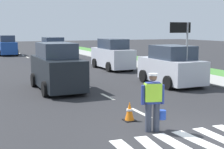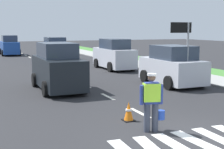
{
  "view_description": "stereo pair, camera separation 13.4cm",
  "coord_description": "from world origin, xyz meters",
  "px_view_note": "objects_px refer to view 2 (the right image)",
  "views": [
    {
      "loc": [
        -5.36,
        -7.19,
        2.92
      ],
      "look_at": [
        -0.2,
        4.73,
        1.1
      ],
      "focal_mm": 53.12,
      "sensor_mm": 36.0,
      "label": 1
    },
    {
      "loc": [
        -5.23,
        -7.24,
        2.92
      ],
      "look_at": [
        -0.2,
        4.73,
        1.1
      ],
      "focal_mm": 53.12,
      "sensor_mm": 36.0,
      "label": 2
    }
  ],
  "objects_px": {
    "road_worker": "(152,99)",
    "car_oncoming_lead": "(58,68)",
    "car_parked_curbside": "(172,67)",
    "car_parked_far": "(114,55)",
    "car_outgoing_far": "(55,50)",
    "lane_direction_sign": "(184,39)",
    "traffic_cone_near": "(129,111)",
    "car_oncoming_third": "(10,46)"
  },
  "relations": [
    {
      "from": "car_parked_curbside",
      "to": "road_worker",
      "type": "bearing_deg",
      "value": -126.91
    },
    {
      "from": "lane_direction_sign",
      "to": "traffic_cone_near",
      "type": "height_order",
      "value": "lane_direction_sign"
    },
    {
      "from": "road_worker",
      "to": "lane_direction_sign",
      "type": "height_order",
      "value": "lane_direction_sign"
    },
    {
      "from": "car_oncoming_lead",
      "to": "car_oncoming_third",
      "type": "bearing_deg",
      "value": 89.83
    },
    {
      "from": "car_parked_far",
      "to": "car_oncoming_third",
      "type": "relative_size",
      "value": 1.01
    },
    {
      "from": "lane_direction_sign",
      "to": "car_parked_far",
      "type": "relative_size",
      "value": 0.73
    },
    {
      "from": "car_parked_curbside",
      "to": "car_oncoming_third",
      "type": "height_order",
      "value": "car_oncoming_third"
    },
    {
      "from": "car_parked_far",
      "to": "car_oncoming_lead",
      "type": "relative_size",
      "value": 1.01
    },
    {
      "from": "car_oncoming_lead",
      "to": "car_outgoing_far",
      "type": "bearing_deg",
      "value": 77.47
    },
    {
      "from": "road_worker",
      "to": "car_oncoming_third",
      "type": "bearing_deg",
      "value": 91.66
    },
    {
      "from": "road_worker",
      "to": "car_parked_far",
      "type": "distance_m",
      "value": 14.57
    },
    {
      "from": "lane_direction_sign",
      "to": "car_parked_curbside",
      "type": "relative_size",
      "value": 0.82
    },
    {
      "from": "road_worker",
      "to": "traffic_cone_near",
      "type": "height_order",
      "value": "road_worker"
    },
    {
      "from": "lane_direction_sign",
      "to": "car_oncoming_third",
      "type": "distance_m",
      "value": 25.15
    },
    {
      "from": "road_worker",
      "to": "car_oncoming_lead",
      "type": "relative_size",
      "value": 0.38
    },
    {
      "from": "traffic_cone_near",
      "to": "car_oncoming_third",
      "type": "height_order",
      "value": "car_oncoming_third"
    },
    {
      "from": "road_worker",
      "to": "traffic_cone_near",
      "type": "relative_size",
      "value": 2.71
    },
    {
      "from": "car_parked_far",
      "to": "car_oncoming_lead",
      "type": "bearing_deg",
      "value": -131.31
    },
    {
      "from": "car_parked_curbside",
      "to": "traffic_cone_near",
      "type": "bearing_deg",
      "value": -133.65
    },
    {
      "from": "car_parked_curbside",
      "to": "car_parked_far",
      "type": "xyz_separation_m",
      "value": [
        -0.16,
        7.29,
        0.06
      ]
    },
    {
      "from": "road_worker",
      "to": "car_parked_curbside",
      "type": "xyz_separation_m",
      "value": [
        4.88,
        6.49,
        0.02
      ]
    },
    {
      "from": "lane_direction_sign",
      "to": "car_parked_curbside",
      "type": "xyz_separation_m",
      "value": [
        0.11,
        1.1,
        -1.46
      ]
    },
    {
      "from": "car_oncoming_third",
      "to": "lane_direction_sign",
      "type": "bearing_deg",
      "value": -77.03
    },
    {
      "from": "car_outgoing_far",
      "to": "car_oncoming_lead",
      "type": "height_order",
      "value": "car_oncoming_lead"
    },
    {
      "from": "car_oncoming_third",
      "to": "car_oncoming_lead",
      "type": "xyz_separation_m",
      "value": [
        -0.07,
        -22.51,
        0.04
      ]
    },
    {
      "from": "traffic_cone_near",
      "to": "car_parked_curbside",
      "type": "height_order",
      "value": "car_parked_curbside"
    },
    {
      "from": "car_parked_far",
      "to": "road_worker",
      "type": "bearing_deg",
      "value": -108.89
    },
    {
      "from": "car_outgoing_far",
      "to": "road_worker",
      "type": "bearing_deg",
      "value": -96.05
    },
    {
      "from": "road_worker",
      "to": "car_parked_curbside",
      "type": "distance_m",
      "value": 8.12
    },
    {
      "from": "road_worker",
      "to": "car_outgoing_far",
      "type": "xyz_separation_m",
      "value": [
        2.34,
        22.08,
        0.05
      ]
    },
    {
      "from": "lane_direction_sign",
      "to": "traffic_cone_near",
      "type": "relative_size",
      "value": 5.19
    },
    {
      "from": "car_oncoming_third",
      "to": "car_parked_far",
      "type": "bearing_deg",
      "value": -70.87
    },
    {
      "from": "lane_direction_sign",
      "to": "traffic_cone_near",
      "type": "xyz_separation_m",
      "value": [
        -4.9,
        -4.15,
        -2.1
      ]
    },
    {
      "from": "road_worker",
      "to": "car_oncoming_third",
      "type": "distance_m",
      "value": 29.88
    },
    {
      "from": "traffic_cone_near",
      "to": "car_oncoming_third",
      "type": "xyz_separation_m",
      "value": [
        -0.74,
        28.62,
        0.7
      ]
    },
    {
      "from": "road_worker",
      "to": "lane_direction_sign",
      "type": "relative_size",
      "value": 0.52
    },
    {
      "from": "traffic_cone_near",
      "to": "car_oncoming_lead",
      "type": "bearing_deg",
      "value": 97.49
    },
    {
      "from": "car_parked_curbside",
      "to": "car_outgoing_far",
      "type": "relative_size",
      "value": 0.96
    },
    {
      "from": "car_parked_curbside",
      "to": "car_oncoming_lead",
      "type": "height_order",
      "value": "car_oncoming_lead"
    },
    {
      "from": "car_parked_curbside",
      "to": "car_outgoing_far",
      "type": "height_order",
      "value": "car_outgoing_far"
    },
    {
      "from": "lane_direction_sign",
      "to": "car_parked_curbside",
      "type": "height_order",
      "value": "lane_direction_sign"
    },
    {
      "from": "car_outgoing_far",
      "to": "lane_direction_sign",
      "type": "bearing_deg",
      "value": -81.72
    }
  ]
}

